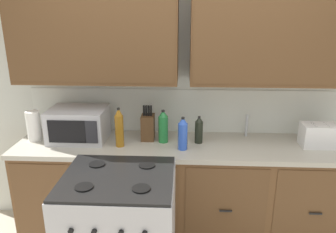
{
  "coord_description": "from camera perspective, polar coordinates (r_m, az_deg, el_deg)",
  "views": [
    {
      "loc": [
        0.01,
        -2.28,
        2.01
      ],
      "look_at": [
        -0.12,
        0.27,
        1.17
      ],
      "focal_mm": 35.27,
      "sensor_mm": 36.0,
      "label": 1
    }
  ],
  "objects": [
    {
      "name": "bottle_blue",
      "position": [
        2.65,
        2.55,
        -2.99
      ],
      "size": [
        0.08,
        0.08,
        0.27
      ],
      "color": "blue",
      "rests_on": "counter_run"
    },
    {
      "name": "counter_run",
      "position": [
        3.0,
        2.46,
        -12.61
      ],
      "size": [
        2.82,
        0.64,
        0.92
      ],
      "color": "black",
      "rests_on": "ground_plane"
    },
    {
      "name": "knife_block",
      "position": [
        2.86,
        -3.5,
        -1.79
      ],
      "size": [
        0.11,
        0.14,
        0.31
      ],
      "color": "#52361E",
      "rests_on": "counter_run"
    },
    {
      "name": "wall_unit",
      "position": [
        2.81,
        2.85,
        10.08
      ],
      "size": [
        3.99,
        0.4,
        2.36
      ],
      "color": "silver",
      "rests_on": "ground_plane"
    },
    {
      "name": "sink_faucet",
      "position": [
        3.01,
        13.42,
        -1.5
      ],
      "size": [
        0.02,
        0.02,
        0.2
      ],
      "primitive_type": "cylinder",
      "color": "#B2B5BA",
      "rests_on": "counter_run"
    },
    {
      "name": "toaster",
      "position": [
        2.99,
        24.58,
        -2.97
      ],
      "size": [
        0.28,
        0.18,
        0.19
      ],
      "color": "white",
      "rests_on": "counter_run"
    },
    {
      "name": "bottle_green",
      "position": [
        2.79,
        -0.83,
        -1.75
      ],
      "size": [
        0.08,
        0.08,
        0.28
      ],
      "color": "#237A38",
      "rests_on": "counter_run"
    },
    {
      "name": "bottle_dark",
      "position": [
        2.79,
        5.35,
        -2.33
      ],
      "size": [
        0.07,
        0.07,
        0.24
      ],
      "color": "black",
      "rests_on": "counter_run"
    },
    {
      "name": "microwave",
      "position": [
        2.94,
        -15.22,
        -1.32
      ],
      "size": [
        0.48,
        0.37,
        0.28
      ],
      "color": "#B7B7BC",
      "rests_on": "counter_run"
    },
    {
      "name": "paper_towel_roll",
      "position": [
        3.06,
        -22.2,
        -1.5
      ],
      "size": [
        0.12,
        0.12,
        0.26
      ],
      "primitive_type": "cylinder",
      "color": "white",
      "rests_on": "counter_run"
    },
    {
      "name": "bottle_amber",
      "position": [
        2.72,
        -8.42,
        -1.95
      ],
      "size": [
        0.07,
        0.07,
        0.33
      ],
      "color": "#9E6619",
      "rests_on": "counter_run"
    }
  ]
}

